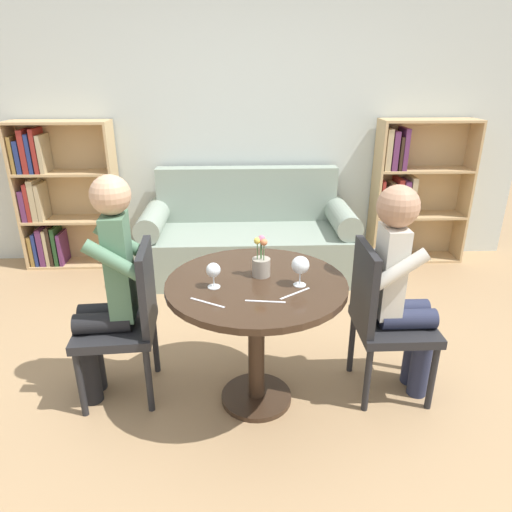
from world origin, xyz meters
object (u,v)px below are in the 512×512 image
(couch, at_px, (248,240))
(wine_glass_left, at_px, (213,271))
(chair_left, at_px, (128,317))
(person_left, at_px, (107,288))
(chair_right, at_px, (382,315))
(flower_vase, at_px, (261,262))
(bookshelf_right, at_px, (407,196))
(bookshelf_left, at_px, (57,198))
(person_right, at_px, (402,286))
(wine_glass_right, at_px, (300,266))

(couch, xyz_separation_m, wine_glass_left, (-0.21, -1.85, 0.53))
(chair_left, xyz_separation_m, person_left, (-0.09, -0.01, 0.19))
(chair_right, bearing_deg, wine_glass_left, 97.66)
(flower_vase, bearing_deg, chair_left, 177.30)
(bookshelf_right, distance_m, chair_left, 2.97)
(bookshelf_left, distance_m, chair_left, 2.23)
(chair_left, xyz_separation_m, flower_vase, (0.73, -0.03, 0.33))
(bookshelf_right, bearing_deg, person_right, -110.25)
(couch, xyz_separation_m, bookshelf_right, (1.52, 0.26, 0.32))
(chair_left, bearing_deg, wine_glass_right, 76.48)
(chair_right, distance_m, wine_glass_right, 0.61)
(chair_right, bearing_deg, flower_vase, 89.61)
(bookshelf_right, xyz_separation_m, person_left, (-2.31, -1.97, 0.05))
(person_right, xyz_separation_m, wine_glass_left, (-1.00, -0.12, 0.16))
(person_left, distance_m, person_right, 1.58)
(person_left, distance_m, wine_glass_right, 1.03)
(bookshelf_right, bearing_deg, chair_left, -138.67)
(chair_right, distance_m, person_right, 0.20)
(chair_left, distance_m, flower_vase, 0.80)
(chair_right, height_order, wine_glass_left, chair_right)
(person_left, bearing_deg, couch, 151.35)
(wine_glass_left, height_order, wine_glass_right, wine_glass_right)
(bookshelf_right, height_order, chair_right, bookshelf_right)
(couch, distance_m, flower_vase, 1.80)
(chair_right, xyz_separation_m, person_right, (0.09, 0.00, 0.18))
(bookshelf_right, height_order, flower_vase, bookshelf_right)
(person_right, bearing_deg, flower_vase, 89.66)
(chair_right, relative_size, flower_vase, 4.02)
(wine_glass_left, bearing_deg, couch, 83.39)
(chair_left, distance_m, person_right, 1.50)
(person_left, distance_m, flower_vase, 0.83)
(bookshelf_right, distance_m, wine_glass_left, 2.75)
(bookshelf_right, height_order, person_left, bookshelf_right)
(chair_left, xyz_separation_m, wine_glass_left, (0.49, -0.16, 0.34))
(chair_left, distance_m, chair_right, 1.40)
(chair_left, bearing_deg, chair_right, 84.64)
(chair_left, relative_size, wine_glass_left, 6.91)
(couch, relative_size, bookshelf_right, 1.41)
(bookshelf_right, xyz_separation_m, chair_left, (-2.23, -1.96, -0.14))
(chair_left, relative_size, person_right, 0.73)
(wine_glass_right, bearing_deg, chair_left, 170.28)
(person_right, height_order, wine_glass_left, person_right)
(chair_right, height_order, wine_glass_right, wine_glass_right)
(wine_glass_left, bearing_deg, bookshelf_right, 50.64)
(person_left, height_order, wine_glass_left, person_left)
(bookshelf_right, relative_size, flower_vase, 6.00)
(bookshelf_left, height_order, flower_vase, bookshelf_left)
(bookshelf_right, xyz_separation_m, wine_glass_right, (-1.31, -2.11, 0.22))
(couch, height_order, bookshelf_right, bookshelf_right)
(person_left, height_order, wine_glass_right, person_left)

